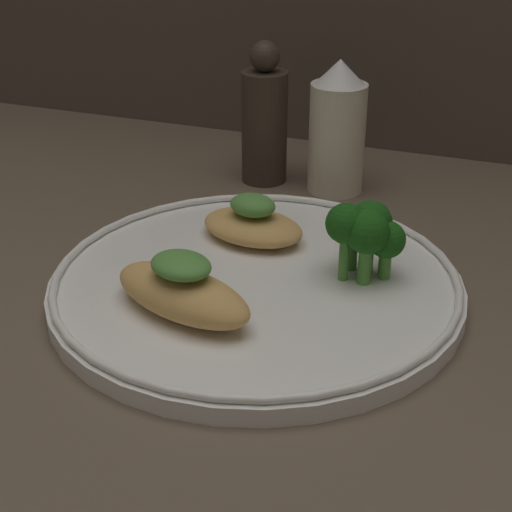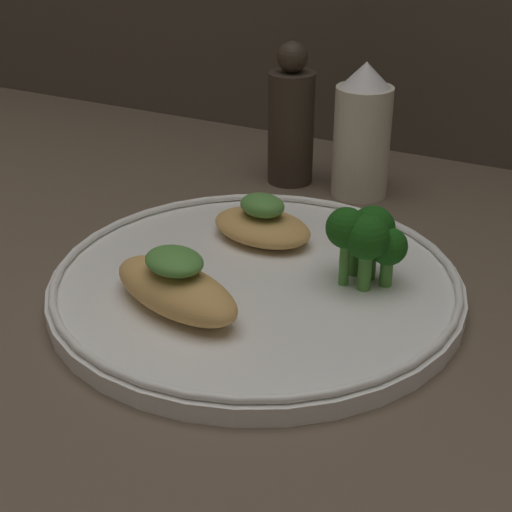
# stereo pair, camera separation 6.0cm
# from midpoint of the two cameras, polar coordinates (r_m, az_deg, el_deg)

# --- Properties ---
(ground_plane) EXTENTS (1.80, 1.80, 0.01)m
(ground_plane) POSITION_cam_midpoint_polar(r_m,az_deg,el_deg) (0.61, -2.78, -3.30)
(ground_plane) COLOR brown
(plate) EXTENTS (0.32, 0.32, 0.02)m
(plate) POSITION_cam_midpoint_polar(r_m,az_deg,el_deg) (0.61, -2.81, -2.09)
(plate) COLOR white
(plate) RESTS_ON ground_plane
(grilled_meat_front) EXTENTS (0.13, 0.08, 0.05)m
(grilled_meat_front) POSITION_cam_midpoint_polar(r_m,az_deg,el_deg) (0.56, -8.44, -2.59)
(grilled_meat_front) COLOR tan
(grilled_meat_front) RESTS_ON plate
(grilled_meat_middle) EXTENTS (0.10, 0.08, 0.04)m
(grilled_meat_middle) POSITION_cam_midpoint_polar(r_m,az_deg,el_deg) (0.66, -2.82, 2.31)
(grilled_meat_middle) COLOR tan
(grilled_meat_middle) RESTS_ON plate
(broccoli_bunch) EXTENTS (0.06, 0.05, 0.06)m
(broccoli_bunch) POSITION_cam_midpoint_polar(r_m,az_deg,el_deg) (0.59, 5.11, 1.78)
(broccoli_bunch) COLOR #4C8E38
(broccoli_bunch) RESTS_ON plate
(sauce_bottle) EXTENTS (0.06, 0.06, 0.13)m
(sauce_bottle) POSITION_cam_midpoint_polar(r_m,az_deg,el_deg) (0.78, 3.71, 9.12)
(sauce_bottle) COLOR beige
(sauce_bottle) RESTS_ON ground_plane
(pepper_grinder) EXTENTS (0.05, 0.05, 0.14)m
(pepper_grinder) POSITION_cam_midpoint_polar(r_m,az_deg,el_deg) (0.81, -1.53, 9.79)
(pepper_grinder) COLOR #382D23
(pepper_grinder) RESTS_ON ground_plane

